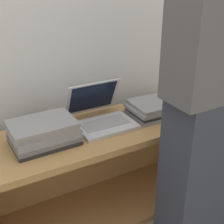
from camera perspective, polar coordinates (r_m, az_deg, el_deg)
name	(u,v)px	position (r m, az deg, el deg)	size (l,w,h in m)	color
cart	(102,165)	(1.90, -1.91, -9.59)	(1.37, 0.47, 0.56)	#A87A47
laptop_open	(101,116)	(1.73, -1.99, -0.69)	(0.31, 0.32, 0.22)	#B7B7BC
laptop_stack_left	(43,132)	(1.57, -12.45, -3.67)	(0.33, 0.24, 0.12)	#232326
laptop_stack_right	(157,108)	(1.86, 8.19, 0.79)	(0.34, 0.24, 0.08)	gray
person	(210,87)	(1.36, 17.53, 4.47)	(0.40, 0.54, 1.78)	#2D3342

